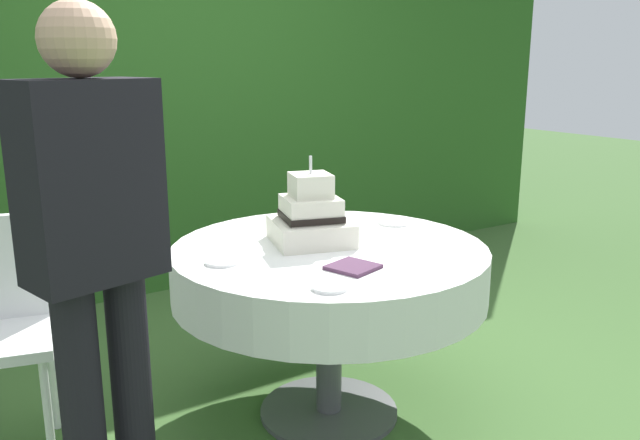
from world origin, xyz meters
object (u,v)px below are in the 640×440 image
object	(u,v)px
standing_person	(95,252)
cake_table	(329,272)
serving_plate_far	(222,262)
napkin_stack	(353,267)
wedding_cake	(312,218)
serving_plate_near	(330,287)
serving_plate_left	(394,223)

from	to	relation	value
standing_person	cake_table	bearing A→B (deg)	15.27
serving_plate_far	napkin_stack	bearing A→B (deg)	-40.49
wedding_cake	napkin_stack	world-z (taller)	wedding_cake
wedding_cake	standing_person	size ratio (longest dim) A/B	0.23
wedding_cake	serving_plate_near	xyz separation A→B (m)	(-0.25, -0.50, -0.10)
serving_plate_far	standing_person	xyz separation A→B (m)	(-0.51, -0.28, 0.19)
cake_table	serving_plate_left	size ratio (longest dim) A/B	8.94
cake_table	standing_person	bearing A→B (deg)	-164.73
cake_table	serving_plate_far	bearing A→B (deg)	177.11
serving_plate_near	standing_person	world-z (taller)	standing_person
cake_table	serving_plate_far	world-z (taller)	serving_plate_far
serving_plate_far	serving_plate_left	xyz separation A→B (m)	(0.89, 0.12, 0.00)
napkin_stack	standing_person	distance (m)	0.89
serving_plate_near	napkin_stack	bearing A→B (deg)	34.90
serving_plate_near	serving_plate_far	xyz separation A→B (m)	(-0.18, 0.44, 0.00)
cake_table	serving_plate_far	size ratio (longest dim) A/B	10.14
serving_plate_near	serving_plate_left	size ratio (longest dim) A/B	0.85
wedding_cake	serving_plate_left	bearing A→B (deg)	6.86
wedding_cake	serving_plate_near	size ratio (longest dim) A/B	3.13
serving_plate_left	standing_person	xyz separation A→B (m)	(-1.40, -0.40, 0.19)
napkin_stack	standing_person	bearing A→B (deg)	178.41
cake_table	napkin_stack	distance (m)	0.32
cake_table	napkin_stack	xyz separation A→B (m)	(-0.09, -0.29, 0.11)
napkin_stack	cake_table	bearing A→B (deg)	72.49
serving_plate_near	wedding_cake	bearing A→B (deg)	63.83
standing_person	serving_plate_far	bearing A→B (deg)	29.28
serving_plate_far	serving_plate_left	bearing A→B (deg)	7.58
serving_plate_far	serving_plate_left	world-z (taller)	same
serving_plate_near	serving_plate_left	distance (m)	0.91
serving_plate_near	serving_plate_left	world-z (taller)	same
serving_plate_far	standing_person	bearing A→B (deg)	-150.72
wedding_cake	serving_plate_left	world-z (taller)	wedding_cake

